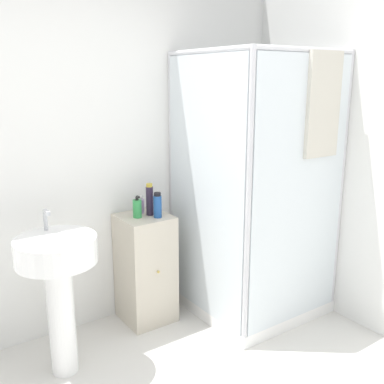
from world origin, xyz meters
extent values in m
cube|color=white|center=(0.00, 1.70, 1.25)|extent=(6.40, 0.06, 2.50)
cube|color=white|center=(1.21, 1.21, 0.04)|extent=(0.93, 0.93, 0.09)
cylinder|color=silver|center=(1.65, 1.65, 0.98)|extent=(0.04, 0.04, 1.96)
cylinder|color=silver|center=(0.76, 1.65, 0.98)|extent=(0.04, 0.04, 1.96)
cylinder|color=silver|center=(1.65, 0.76, 0.98)|extent=(0.04, 0.04, 1.96)
cylinder|color=silver|center=(0.76, 0.76, 0.98)|extent=(0.04, 0.04, 1.96)
cylinder|color=silver|center=(1.21, 0.76, 1.94)|extent=(0.89, 0.04, 0.04)
cylinder|color=silver|center=(1.21, 1.65, 1.94)|extent=(0.89, 0.04, 0.04)
cylinder|color=silver|center=(0.76, 1.21, 1.94)|extent=(0.04, 0.89, 0.04)
cylinder|color=silver|center=(1.65, 1.21, 1.94)|extent=(0.04, 0.89, 0.04)
cube|color=silver|center=(1.21, 0.75, 1.01)|extent=(0.86, 0.01, 1.83)
cube|color=silver|center=(0.75, 1.21, 1.01)|extent=(0.01, 0.86, 1.83)
cylinder|color=#B7BABF|center=(1.44, 1.59, 0.83)|extent=(0.02, 0.02, 1.47)
cylinder|color=#B7BABF|center=(1.44, 1.54, 1.58)|extent=(0.07, 0.07, 0.04)
cube|color=beige|center=(1.36, 0.73, 1.60)|extent=(0.30, 0.03, 0.69)
cube|color=beige|center=(0.42, 1.48, 0.41)|extent=(0.35, 0.36, 0.81)
sphere|color=gold|center=(0.42, 1.29, 0.45)|extent=(0.02, 0.02, 0.02)
cylinder|color=white|center=(-0.31, 1.21, 0.36)|extent=(0.16, 0.16, 0.73)
cylinder|color=white|center=(-0.31, 1.21, 0.80)|extent=(0.47, 0.47, 0.15)
cylinder|color=#B7BABF|center=(-0.31, 1.38, 0.94)|extent=(0.02, 0.02, 0.13)
cube|color=#B7BABF|center=(-0.31, 1.34, 1.00)|extent=(0.02, 0.07, 0.02)
cylinder|color=green|center=(0.36, 1.48, 0.88)|extent=(0.06, 0.06, 0.13)
cylinder|color=black|center=(0.36, 1.48, 0.95)|extent=(0.02, 0.02, 0.02)
cube|color=black|center=(0.36, 1.47, 0.96)|extent=(0.02, 0.03, 0.01)
cylinder|color=#281E33|center=(0.46, 1.48, 0.92)|extent=(0.05, 0.05, 0.21)
cylinder|color=gold|center=(0.46, 1.48, 1.03)|extent=(0.04, 0.04, 0.02)
cylinder|color=#1E4C93|center=(0.48, 1.40, 0.89)|extent=(0.06, 0.06, 0.16)
cylinder|color=black|center=(0.48, 1.40, 0.98)|extent=(0.05, 0.05, 0.02)
cylinder|color=#B299C6|center=(0.43, 1.56, 0.86)|extent=(0.04, 0.04, 0.11)
cylinder|color=silver|center=(0.43, 1.56, 0.93)|extent=(0.02, 0.02, 0.02)
cube|color=silver|center=(0.43, 1.54, 0.94)|extent=(0.01, 0.02, 0.01)
camera|label=1|loc=(-1.04, -1.24, 1.77)|focal=42.00mm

